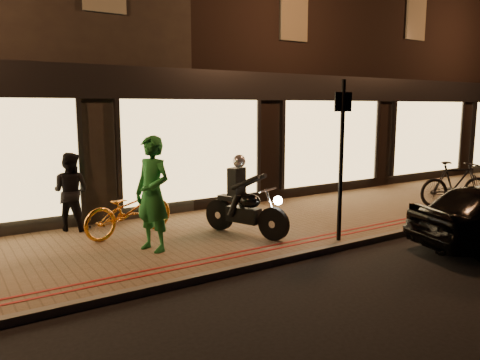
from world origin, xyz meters
name	(u,v)px	position (x,y,z in m)	size (l,w,h in m)	color
ground	(301,260)	(0.00, 0.00, 0.00)	(90.00, 90.00, 0.00)	black
sidewalk	(238,231)	(0.00, 2.00, 0.06)	(50.00, 4.00, 0.12)	brown
kerb_stone	(299,256)	(0.00, 0.05, 0.06)	(50.00, 0.14, 0.12)	#59544C
red_kerb_lines	(281,245)	(0.00, 0.55, 0.12)	(50.00, 0.26, 0.01)	maroon
building_row	(119,56)	(0.00, 8.99, 4.25)	(48.00, 10.11, 8.50)	black
motorcycle	(244,204)	(-0.15, 1.56, 0.73)	(0.87, 1.85, 1.59)	black
sign_post	(341,152)	(1.15, 0.25, 1.80)	(0.35, 0.10, 3.00)	black
bicycle_gold	(129,210)	(-2.07, 2.76, 0.63)	(0.67, 1.93, 1.01)	orange
bicycle_dark	(456,184)	(5.80, 0.84, 0.70)	(0.55, 1.93, 1.16)	black
person_green	(153,194)	(-2.05, 1.58, 1.13)	(0.74, 0.48, 2.02)	#1C692A
person_dark	(71,192)	(-2.92, 3.80, 0.92)	(0.78, 0.61, 1.60)	black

